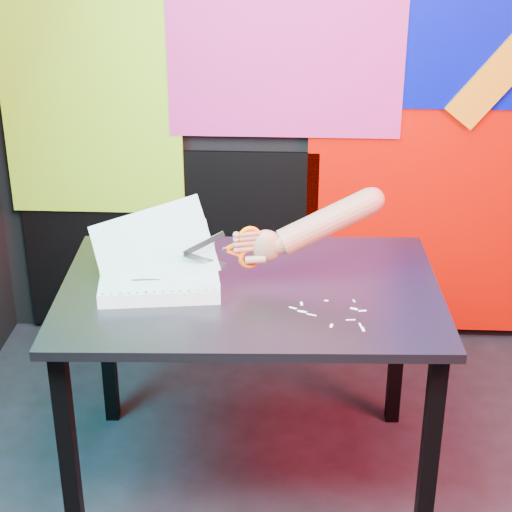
{
  "coord_description": "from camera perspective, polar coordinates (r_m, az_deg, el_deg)",
  "views": [
    {
      "loc": [
        -0.19,
        -1.97,
        1.99
      ],
      "look_at": [
        -0.32,
        0.44,
        0.87
      ],
      "focal_mm": 60.0,
      "sensor_mm": 36.0,
      "label": 1
    }
  ],
  "objects": [
    {
      "name": "backdrop",
      "position": [
        3.59,
        6.9,
        8.0
      ],
      "size": [
        2.88,
        0.05,
        2.08
      ],
      "color": "#BB0800",
      "rests_on": "ground"
    },
    {
      "name": "hand_forearm",
      "position": [
        2.73,
        4.08,
        2.07
      ],
      "size": [
        0.47,
        0.18,
        0.22
      ],
      "rotation": [
        0.0,
        0.0,
        0.28
      ],
      "color": "brown",
      "rests_on": "work_table"
    },
    {
      "name": "work_table",
      "position": [
        2.77,
        -0.39,
        -3.74
      ],
      "size": [
        1.24,
        0.86,
        0.75
      ],
      "rotation": [
        0.0,
        0.0,
        0.04
      ],
      "color": "black",
      "rests_on": "ground"
    },
    {
      "name": "paper_clippings",
      "position": [
        2.58,
        5.15,
        -3.87
      ],
      "size": [
        0.24,
        0.2,
        0.0
      ],
      "color": "silver",
      "rests_on": "work_table"
    },
    {
      "name": "room",
      "position": [
        2.08,
        8.17,
        6.73
      ],
      "size": [
        3.01,
        3.01,
        2.71
      ],
      "color": "#21212C",
      "rests_on": "ground"
    },
    {
      "name": "scissors",
      "position": [
        2.7,
        -0.79,
        0.54
      ],
      "size": [
        0.24,
        0.08,
        0.15
      ],
      "rotation": [
        0.0,
        0.0,
        0.28
      ],
      "color": "#A6A7AE",
      "rests_on": "printout_stack"
    },
    {
      "name": "printout_stack",
      "position": [
        2.74,
        -6.44,
        -1.51
      ],
      "size": [
        0.44,
        0.32,
        0.29
      ],
      "rotation": [
        0.0,
        0.0,
        0.13
      ],
      "color": "white",
      "rests_on": "work_table"
    }
  ]
}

